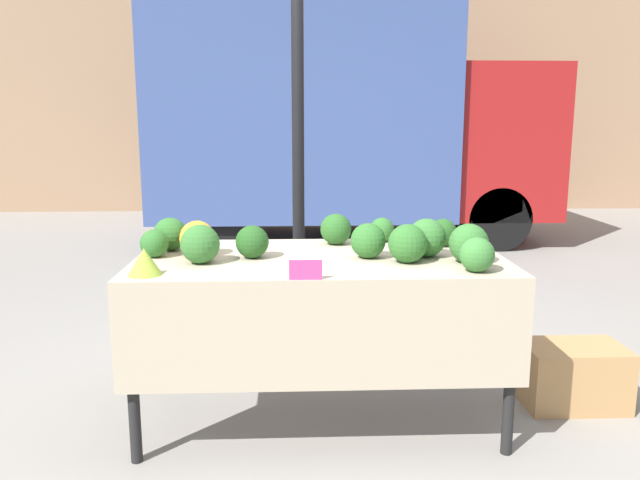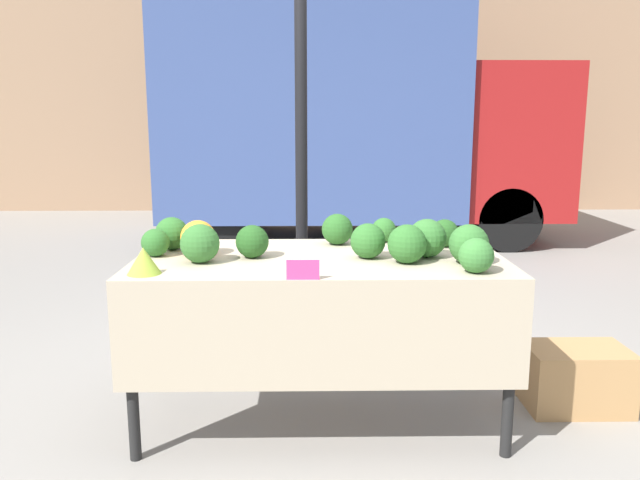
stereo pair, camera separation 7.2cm
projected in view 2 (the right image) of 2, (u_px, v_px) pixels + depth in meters
The scene contains 21 objects.
ground_plane at pixel (320, 416), 3.11m from camera, with size 40.00×40.00×0.00m, color gray.
building_facade at pixel (312, 25), 10.04m from camera, with size 16.00×0.60×5.95m.
tent_pole at pixel (301, 147), 3.58m from camera, with size 0.07×0.07×2.59m.
parked_truck at pixel (348, 120), 7.61m from camera, with size 4.67×2.09×2.76m.
market_table at pixel (320, 280), 2.91m from camera, with size 1.73×0.90×0.81m.
orange_cauliflower at pixel (198, 238), 2.98m from camera, with size 0.17×0.17×0.17m.
romanesco_head at pixel (144, 261), 2.61m from camera, with size 0.14×0.14×0.11m.
broccoli_head_0 at pixel (155, 243), 2.95m from camera, with size 0.13×0.13×0.13m.
broccoli_head_1 at pixel (200, 243), 2.81m from camera, with size 0.18×0.18×0.18m.
broccoli_head_2 at pixel (469, 244), 2.79m from camera, with size 0.18×0.18×0.18m.
broccoli_head_3 at pixel (384, 230), 3.30m from camera, with size 0.13×0.13×0.13m.
broccoli_head_4 at pixel (427, 238), 2.92m from camera, with size 0.18×0.18×0.18m.
broccoli_head_5 at pixel (445, 233), 3.17m from camera, with size 0.14×0.14×0.14m.
broccoli_head_6 at pixel (252, 242), 2.91m from camera, with size 0.16×0.16×0.16m.
broccoli_head_7 at pixel (407, 244), 2.80m from camera, with size 0.18×0.18×0.18m.
broccoli_head_8 at pixel (368, 241), 2.90m from camera, with size 0.16×0.16×0.16m.
broccoli_head_9 at pixel (476, 256), 2.62m from camera, with size 0.15×0.15×0.15m.
broccoli_head_10 at pixel (337, 229), 3.23m from camera, with size 0.16×0.16×0.16m.
broccoli_head_11 at pixel (172, 234), 3.10m from camera, with size 0.16×0.16×0.16m.
price_sign at pixel (303, 270), 2.51m from camera, with size 0.13×0.01×0.08m.
produce_crate at pixel (576, 378), 3.17m from camera, with size 0.50×0.33×0.32m.
Camera 2 is at (-0.05, -2.89, 1.44)m, focal length 35.00 mm.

